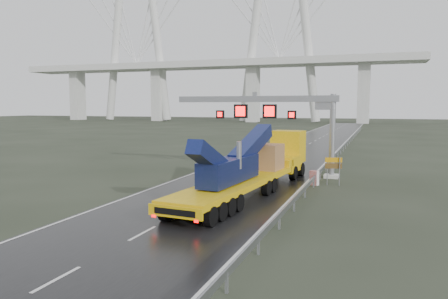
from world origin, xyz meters
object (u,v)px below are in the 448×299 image
at_px(heavy_haul_truck, 259,164).
at_px(striped_barrier, 314,178).
at_px(exit_sign_pair, 333,166).
at_px(sign_gantry, 278,112).

xyz_separation_m(heavy_haul_truck, striped_barrier, (3.67, 2.94, -1.30)).
bearing_deg(exit_sign_pair, sign_gantry, 131.19).
height_order(sign_gantry, striped_barrier, sign_gantry).
relative_size(heavy_haul_truck, exit_sign_pair, 9.26).
height_order(sign_gantry, exit_sign_pair, sign_gantry).
xyz_separation_m(sign_gantry, exit_sign_pair, (5.30, -3.59, -4.05)).
relative_size(sign_gantry, heavy_haul_truck, 0.72).
bearing_deg(heavy_haul_truck, exit_sign_pair, 38.73).
xyz_separation_m(heavy_haul_truck, exit_sign_pair, (5.07, 3.34, -0.30)).
distance_m(heavy_haul_truck, exit_sign_pair, 6.08).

